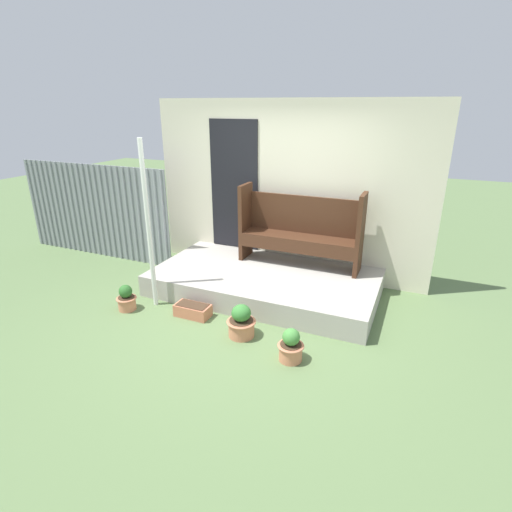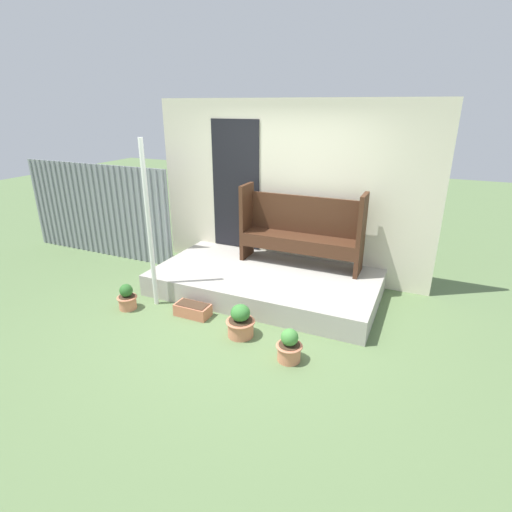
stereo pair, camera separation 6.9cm
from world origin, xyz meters
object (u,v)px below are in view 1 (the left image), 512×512
at_px(bench, 301,227).
at_px(planter_box_rect, 193,310).
at_px(support_post, 148,227).
at_px(flower_pot_middle, 241,323).
at_px(flower_pot_left, 126,299).
at_px(flower_pot_right, 291,347).

bearing_deg(bench, planter_box_rect, -121.14).
bearing_deg(bench, support_post, -136.94).
bearing_deg(flower_pot_middle, support_post, 169.97).
xyz_separation_m(support_post, planter_box_rect, (0.62, -0.07, -1.00)).
xyz_separation_m(support_post, bench, (1.53, 1.45, -0.22)).
bearing_deg(support_post, flower_pot_left, -133.57).
bearing_deg(flower_pot_right, bench, 105.34).
height_order(flower_pot_middle, planter_box_rect, flower_pot_middle).
bearing_deg(flower_pot_left, support_post, 46.43).
height_order(flower_pot_right, planter_box_rect, flower_pot_right).
bearing_deg(flower_pot_right, flower_pot_middle, 162.06).
bearing_deg(planter_box_rect, flower_pot_left, -167.65).
xyz_separation_m(support_post, flower_pot_middle, (1.39, -0.25, -0.91)).
bearing_deg(planter_box_rect, bench, 59.19).
height_order(support_post, flower_pot_middle, support_post).
relative_size(flower_pot_left, planter_box_rect, 0.77).
bearing_deg(bench, flower_pot_right, -74.98).
distance_m(bench, flower_pot_left, 2.58).
bearing_deg(flower_pot_right, planter_box_rect, 164.84).
xyz_separation_m(flower_pot_middle, flower_pot_right, (0.67, -0.22, -0.01)).
bearing_deg(flower_pot_left, bench, 43.84).
distance_m(bench, flower_pot_right, 2.10).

